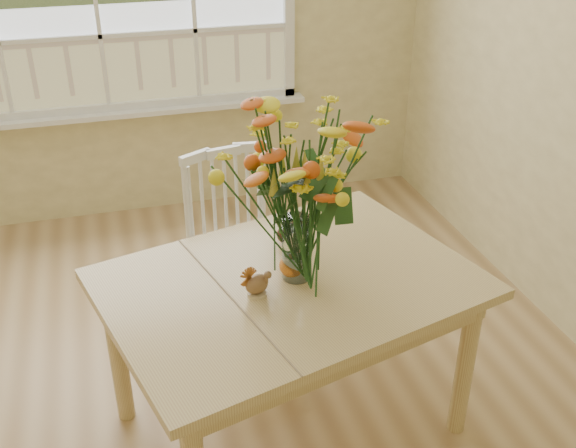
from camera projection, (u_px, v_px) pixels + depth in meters
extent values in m
cube|color=white|center=(111.00, 114.00, 4.06)|extent=(2.42, 0.12, 0.03)
cube|color=tan|center=(289.00, 284.00, 2.47)|extent=(1.51, 1.25, 0.04)
cube|color=tan|center=(289.00, 299.00, 2.50)|extent=(1.37, 1.10, 0.10)
cylinder|color=tan|center=(118.00, 353.00, 2.67)|extent=(0.07, 0.07, 0.67)
cylinder|color=tan|center=(465.00, 365.00, 2.61)|extent=(0.07, 0.07, 0.67)
cylinder|color=tan|center=(351.00, 273.00, 3.18)|extent=(0.07, 0.07, 0.67)
cube|color=white|center=(241.00, 259.00, 3.11)|extent=(0.48, 0.47, 0.05)
cube|color=white|center=(226.00, 199.00, 3.13)|extent=(0.42, 0.12, 0.47)
cylinder|color=white|center=(223.00, 325.00, 3.04)|extent=(0.03, 0.03, 0.41)
cylinder|color=white|center=(200.00, 291.00, 3.28)|extent=(0.03, 0.03, 0.41)
cylinder|color=white|center=(287.00, 306.00, 3.17)|extent=(0.03, 0.03, 0.41)
cylinder|color=white|center=(260.00, 275.00, 3.40)|extent=(0.03, 0.03, 0.41)
cylinder|color=white|center=(297.00, 248.00, 2.42)|extent=(0.11, 0.11, 0.24)
ellipsoid|color=#C14E16|center=(294.00, 266.00, 2.46)|extent=(0.11, 0.11, 0.08)
cylinder|color=#CCB78C|center=(257.00, 293.00, 2.37)|extent=(0.07, 0.07, 0.01)
ellipsoid|color=brown|center=(257.00, 284.00, 2.35)|extent=(0.10, 0.09, 0.07)
ellipsoid|color=#38160F|center=(287.00, 235.00, 2.67)|extent=(0.08, 0.08, 0.07)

